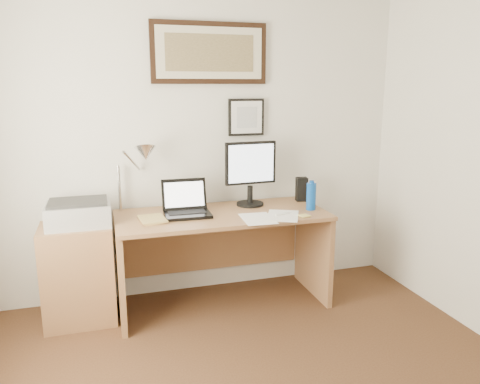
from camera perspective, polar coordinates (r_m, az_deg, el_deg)
name	(u,v)px	position (r m, az deg, el deg)	size (l,w,h in m)	color
wall_back	(192,143)	(3.81, -5.88, 5.95)	(3.50, 0.02, 2.50)	silver
side_cabinet	(79,274)	(3.65, -19.05, -9.38)	(0.50, 0.40, 0.73)	#8C5E3A
water_bottle	(311,196)	(3.70, 8.67, -0.54)	(0.07, 0.07, 0.21)	#0C47A7
bottle_cap	(312,182)	(3.67, 8.73, 1.23)	(0.04, 0.04, 0.02)	#0C47A7
speaker	(302,189)	(3.97, 7.51, 0.33)	(0.09, 0.08, 0.20)	black
paper_sheet_a	(258,219)	(3.43, 2.17, -3.27)	(0.23, 0.32, 0.00)	white
paper_sheet_b	(283,216)	(3.52, 5.23, -2.89)	(0.23, 0.33, 0.00)	white
sticky_pad	(304,216)	(3.52, 7.85, -2.87)	(0.07, 0.07, 0.01)	#D6C265
marker_pen	(283,214)	(3.54, 5.23, -2.70)	(0.02, 0.02, 0.14)	white
book	(140,221)	(3.43, -12.07, -3.43)	(0.18, 0.24, 0.02)	tan
desk	(220,239)	(3.73, -2.51, -5.75)	(1.60, 0.70, 0.75)	#8C5E3A
laptop	(186,207)	(3.55, -6.55, -1.85)	(0.35, 0.30, 0.26)	black
lcd_monitor	(251,170)	(3.75, 1.29, 2.66)	(0.42, 0.22, 0.52)	black
printer	(79,213)	(3.52, -19.07, -2.43)	(0.44, 0.34, 0.18)	#A2A2A4
desk_lamp	(143,156)	(3.57, -11.73, 4.28)	(0.29, 0.27, 0.53)	silver
picture_large	(210,53)	(3.79, -3.73, 16.56)	(0.92, 0.04, 0.47)	black
picture_small	(246,117)	(3.87, 0.76, 9.10)	(0.30, 0.03, 0.30)	black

